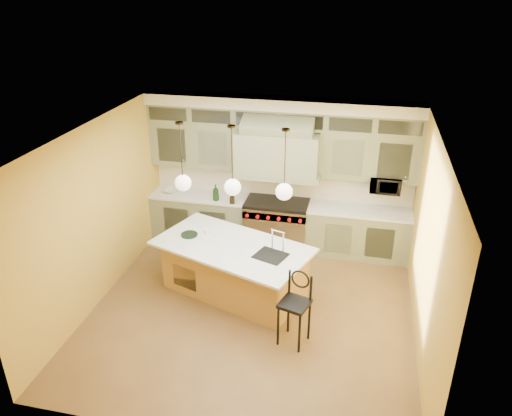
% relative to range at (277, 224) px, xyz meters
% --- Properties ---
extents(floor, '(5.00, 5.00, 0.00)m').
position_rel_range_xyz_m(floor, '(0.00, -2.14, -0.49)').
color(floor, brown).
rests_on(floor, ground).
extents(ceiling, '(5.00, 5.00, 0.00)m').
position_rel_range_xyz_m(ceiling, '(0.00, -2.14, 2.41)').
color(ceiling, white).
rests_on(ceiling, wall_back).
extents(wall_back, '(5.00, 0.00, 5.00)m').
position_rel_range_xyz_m(wall_back, '(0.00, 0.36, 0.96)').
color(wall_back, gold).
rests_on(wall_back, ground).
extents(wall_front, '(5.00, 0.00, 5.00)m').
position_rel_range_xyz_m(wall_front, '(0.00, -4.64, 0.96)').
color(wall_front, gold).
rests_on(wall_front, ground).
extents(wall_left, '(0.00, 5.00, 5.00)m').
position_rel_range_xyz_m(wall_left, '(-2.50, -2.14, 0.96)').
color(wall_left, gold).
rests_on(wall_left, ground).
extents(wall_right, '(0.00, 5.00, 5.00)m').
position_rel_range_xyz_m(wall_right, '(2.50, -2.14, 0.96)').
color(wall_right, gold).
rests_on(wall_right, ground).
extents(back_cabinetry, '(5.00, 0.77, 2.90)m').
position_rel_range_xyz_m(back_cabinetry, '(0.00, 0.09, 0.94)').
color(back_cabinetry, gray).
rests_on(back_cabinetry, floor).
extents(range, '(1.20, 0.74, 0.96)m').
position_rel_range_xyz_m(range, '(0.00, 0.00, 0.00)').
color(range, silver).
rests_on(range, floor).
extents(kitchen_island, '(2.78, 2.07, 1.35)m').
position_rel_range_xyz_m(kitchen_island, '(-0.40, -1.70, -0.01)').
color(kitchen_island, '#AE7F3E').
rests_on(kitchen_island, floor).
extents(counter_stool, '(0.49, 0.49, 1.13)m').
position_rel_range_xyz_m(counter_stool, '(0.76, -2.70, 0.16)').
color(counter_stool, black).
rests_on(counter_stool, floor).
extents(microwave, '(0.54, 0.37, 0.30)m').
position_rel_range_xyz_m(microwave, '(1.95, 0.11, 0.96)').
color(microwave, black).
rests_on(microwave, back_cabinetry).
extents(oil_bottle_a, '(0.13, 0.14, 0.32)m').
position_rel_range_xyz_m(oil_bottle_a, '(-1.16, -0.16, 0.62)').
color(oil_bottle_a, black).
rests_on(oil_bottle_a, back_cabinetry).
extents(oil_bottle_b, '(0.10, 0.10, 0.20)m').
position_rel_range_xyz_m(oil_bottle_b, '(-0.82, -0.22, 0.55)').
color(oil_bottle_b, black).
rests_on(oil_bottle_b, back_cabinetry).
extents(fruit_bowl, '(0.30, 0.30, 0.07)m').
position_rel_range_xyz_m(fruit_bowl, '(-2.13, 0.01, 0.49)').
color(fruit_bowl, silver).
rests_on(fruit_bowl, back_cabinetry).
extents(cup, '(0.11, 0.11, 0.10)m').
position_rel_range_xyz_m(cup, '(-0.94, -1.44, 0.48)').
color(cup, white).
rests_on(cup, kitchen_island).
extents(pendant_left, '(0.26, 0.26, 1.11)m').
position_rel_range_xyz_m(pendant_left, '(-1.20, -1.69, 1.46)').
color(pendant_left, '#2D2319').
rests_on(pendant_left, ceiling).
extents(pendant_center, '(0.26, 0.26, 1.11)m').
position_rel_range_xyz_m(pendant_center, '(-0.40, -1.69, 1.46)').
color(pendant_center, '#2D2319').
rests_on(pendant_center, ceiling).
extents(pendant_right, '(0.26, 0.26, 1.11)m').
position_rel_range_xyz_m(pendant_right, '(0.40, -1.69, 1.46)').
color(pendant_right, '#2D2319').
rests_on(pendant_right, ceiling).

